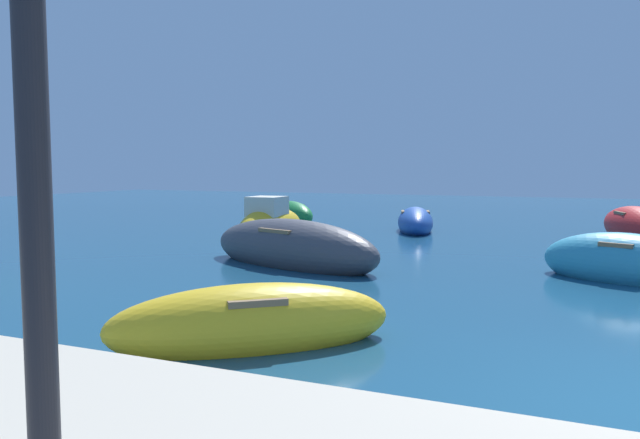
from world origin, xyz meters
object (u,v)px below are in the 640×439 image
(moored_boat_5, at_px, (637,226))
(moored_boat_9, at_px, (290,215))
(moored_boat_4, at_px, (624,263))
(moored_boat_2, at_px, (292,248))
(moored_boat_0, at_px, (271,225))
(moored_boat_10, at_px, (415,222))
(moored_boat_7, at_px, (252,323))

(moored_boat_5, height_order, moored_boat_9, moored_boat_5)
(moored_boat_4, distance_m, moored_boat_9, 14.23)
(moored_boat_2, distance_m, moored_boat_4, 6.75)
(moored_boat_0, distance_m, moored_boat_2, 5.14)
(moored_boat_9, xyz_separation_m, moored_boat_10, (5.30, -1.20, -0.01))
(moored_boat_0, distance_m, moored_boat_7, 11.41)
(moored_boat_0, bearing_deg, moored_boat_2, -147.95)
(moored_boat_5, height_order, moored_boat_10, moored_boat_5)
(moored_boat_4, relative_size, moored_boat_9, 1.07)
(moored_boat_2, relative_size, moored_boat_4, 1.48)
(moored_boat_5, bearing_deg, moored_boat_2, -57.47)
(moored_boat_10, bearing_deg, moored_boat_4, 22.61)
(moored_boat_5, bearing_deg, moored_boat_4, -22.75)
(moored_boat_4, xyz_separation_m, moored_boat_10, (-6.10, 7.32, -0.04))
(moored_boat_0, height_order, moored_boat_10, moored_boat_0)
(moored_boat_4, distance_m, moored_boat_7, 8.04)
(moored_boat_7, bearing_deg, moored_boat_5, -149.28)
(moored_boat_0, xyz_separation_m, moored_boat_10, (3.43, 3.91, -0.11))
(moored_boat_5, relative_size, moored_boat_7, 1.24)
(moored_boat_0, height_order, moored_boat_9, moored_boat_0)
(moored_boat_7, bearing_deg, moored_boat_2, -109.06)
(moored_boat_4, distance_m, moored_boat_10, 9.53)
(moored_boat_0, height_order, moored_boat_4, moored_boat_0)
(moored_boat_7, relative_size, moored_boat_9, 1.06)
(moored_boat_0, bearing_deg, moored_boat_4, -111.17)
(moored_boat_2, xyz_separation_m, moored_boat_4, (6.69, 0.88, -0.04))
(moored_boat_5, bearing_deg, moored_boat_7, -36.83)
(moored_boat_7, distance_m, moored_boat_10, 14.18)
(moored_boat_2, height_order, moored_boat_5, moored_boat_2)
(moored_boat_5, distance_m, moored_boat_10, 6.78)
(moored_boat_4, bearing_deg, moored_boat_7, -101.80)
(moored_boat_5, distance_m, moored_boat_9, 12.04)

